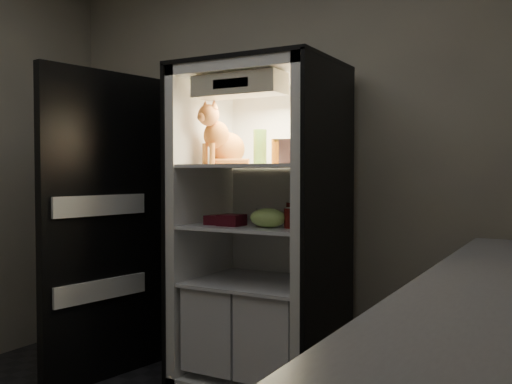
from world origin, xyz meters
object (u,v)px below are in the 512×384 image
Objects in this scene: pepper_jar at (313,145)px; berry_box_left at (216,220)px; mayo_tub at (284,153)px; salsa_jar at (278,152)px; refrigerator at (263,249)px; cream_carton at (288,151)px; soda_can_c at (289,218)px; soda_can_b at (305,216)px; tabby_cat at (222,141)px; berry_box_right at (232,220)px; parmesan_shaker at (260,147)px; soda_can_a at (292,213)px; condiment_jar at (261,216)px; grape_bag at (268,218)px.

pepper_jar is 2.04× the size of berry_box_left.
pepper_jar reaches higher than mayo_tub.
refrigerator is at bearing 157.28° from salsa_jar.
cream_carton reaches higher than berry_box_left.
mayo_tub is 1.26× the size of soda_can_c.
soda_can_b is 1.03× the size of soda_can_c.
tabby_cat is 0.66m from soda_can_c.
soda_can_c is 0.35m from berry_box_right.
parmesan_shaker is 0.93× the size of pepper_jar.
soda_can_a is (0.17, 0.09, -0.39)m from parmesan_shaker.
soda_can_b is at bearing -33.24° from mayo_tub.
condiment_jar is (0.21, 0.11, -0.45)m from tabby_cat.
soda_can_a is (0.08, -0.04, -0.36)m from mayo_tub.
condiment_jar is 0.26m from grape_bag.
salsa_jar is 0.20m from pepper_jar.
soda_can_a reaches higher than condiment_jar.
soda_can_a is at bearing 36.58° from berry_box_left.
berry_box_right is at bearing -153.09° from soda_can_b.
pepper_jar is at bearing 78.37° from soda_can_c.
tabby_cat is 2.94× the size of berry_box_right.
grape_bag is 1.64× the size of berry_box_right.
soda_can_b is at bearing -36.64° from soda_can_a.
soda_can_b is at bearing 22.07° from tabby_cat.
parmesan_shaker is at bearing 178.27° from soda_can_b.
cream_carton is 0.61× the size of grape_bag.
salsa_jar is 1.11× the size of cream_carton.
soda_can_a is (0.38, 0.17, -0.43)m from tabby_cat.
mayo_tub is 0.40m from condiment_jar.
soda_can_b is (-0.02, -0.06, -0.40)m from pepper_jar.
berry_box_left is at bearing -143.42° from soda_can_a.
cream_carton is (-0.01, -0.30, -0.05)m from pepper_jar.
refrigerator is 0.68m from cream_carton.
parmesan_shaker is 0.97× the size of grape_bag.
berry_box_left is 0.12m from berry_box_right.
tabby_cat is at bearing 164.93° from grape_bag.
tabby_cat is at bearing -155.62° from soda_can_a.
grape_bag is (0.01, -0.14, -0.37)m from salsa_jar.
salsa_jar reaches higher than grape_bag.
salsa_jar is 0.65× the size of pepper_jar.
refrigerator is at bearing 42.27° from berry_box_left.
parmesan_shaker is at bearing -171.42° from pepper_jar.
salsa_jar is at bearing 128.56° from cream_carton.
soda_can_c is at bearing 8.10° from grape_bag.
soda_can_a is 0.38m from berry_box_right.
mayo_tub is at bearing 119.72° from cream_carton.
parmesan_shaker is 1.82× the size of soda_can_c.
parmesan_shaker is 0.49m from soda_can_b.
cream_carton is 0.55m from condiment_jar.
condiment_jar is (-0.00, 0.02, -0.41)m from parmesan_shaker.
parmesan_shaker reaches higher than soda_can_c.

